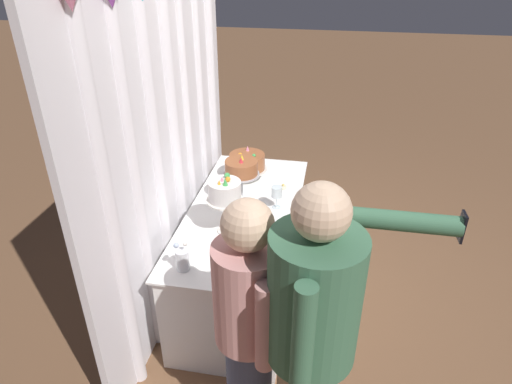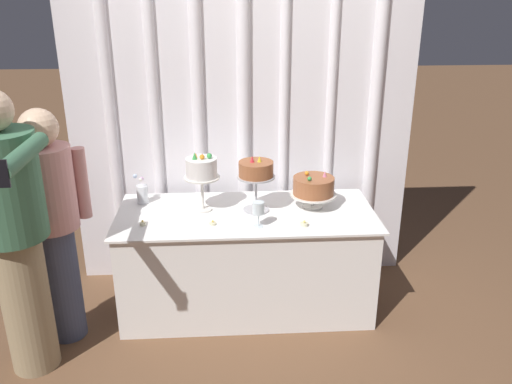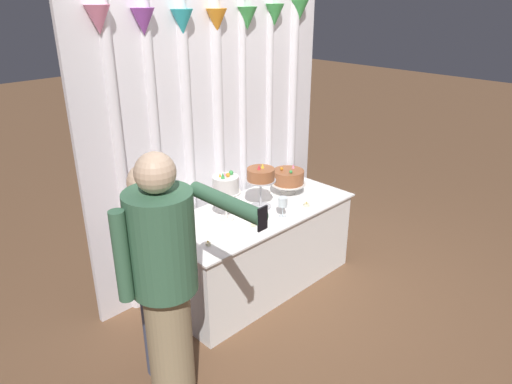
{
  "view_description": "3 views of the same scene",
  "coord_description": "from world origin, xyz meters",
  "px_view_note": "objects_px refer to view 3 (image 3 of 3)",
  "views": [
    {
      "loc": [
        -2.67,
        -0.48,
        2.41
      ],
      "look_at": [
        -0.02,
        0.01,
        0.89
      ],
      "focal_mm": 31.36,
      "sensor_mm": 36.0,
      "label": 1
    },
    {
      "loc": [
        -0.14,
        -3.17,
        2.16
      ],
      "look_at": [
        0.07,
        0.1,
        0.88
      ],
      "focal_mm": 37.02,
      "sensor_mm": 36.0,
      "label": 2
    },
    {
      "loc": [
        -2.55,
        -2.45,
        2.45
      ],
      "look_at": [
        0.01,
        0.12,
        0.89
      ],
      "focal_mm": 33.34,
      "sensor_mm": 36.0,
      "label": 3
    }
  ],
  "objects_px": {
    "cake_display_leftmost": "(226,186)",
    "tealight_near_right": "(306,205)",
    "tealight_far_left": "(208,244)",
    "guest_man_dark_suit": "(154,265)",
    "wine_glass": "(283,203)",
    "guest_man_pink_jacket": "(165,281)",
    "cake_display_rightmost": "(288,178)",
    "tealight_near_left": "(253,225)",
    "cake_table": "(257,248)",
    "flower_vase": "(171,221)",
    "cake_display_center": "(261,177)"
  },
  "relations": [
    {
      "from": "cake_display_rightmost",
      "to": "tealight_near_right",
      "type": "height_order",
      "value": "cake_display_rightmost"
    },
    {
      "from": "cake_table",
      "to": "flower_vase",
      "type": "distance_m",
      "value": 0.87
    },
    {
      "from": "flower_vase",
      "to": "tealight_near_left",
      "type": "relative_size",
      "value": 4.66
    },
    {
      "from": "flower_vase",
      "to": "wine_glass",
      "type": "bearing_deg",
      "value": -29.25
    },
    {
      "from": "flower_vase",
      "to": "tealight_far_left",
      "type": "xyz_separation_m",
      "value": [
        0.05,
        -0.38,
        -0.06
      ]
    },
    {
      "from": "cake_display_rightmost",
      "to": "cake_table",
      "type": "bearing_deg",
      "value": -171.86
    },
    {
      "from": "cake_display_rightmost",
      "to": "tealight_near_right",
      "type": "bearing_deg",
      "value": -108.97
    },
    {
      "from": "tealight_near_right",
      "to": "guest_man_dark_suit",
      "type": "height_order",
      "value": "guest_man_dark_suit"
    },
    {
      "from": "tealight_near_left",
      "to": "tealight_far_left",
      "type": "bearing_deg",
      "value": 178.06
    },
    {
      "from": "cake_display_rightmost",
      "to": "guest_man_pink_jacket",
      "type": "bearing_deg",
      "value": -160.29
    },
    {
      "from": "flower_vase",
      "to": "cake_display_center",
      "type": "bearing_deg",
      "value": -13.37
    },
    {
      "from": "wine_glass",
      "to": "tealight_near_right",
      "type": "height_order",
      "value": "wine_glass"
    },
    {
      "from": "tealight_far_left",
      "to": "guest_man_dark_suit",
      "type": "relative_size",
      "value": 0.03
    },
    {
      "from": "cake_display_rightmost",
      "to": "guest_man_dark_suit",
      "type": "distance_m",
      "value": 1.69
    },
    {
      "from": "cake_display_center",
      "to": "tealight_near_left",
      "type": "xyz_separation_m",
      "value": [
        -0.29,
        -0.21,
        -0.27
      ]
    },
    {
      "from": "wine_glass",
      "to": "guest_man_dark_suit",
      "type": "relative_size",
      "value": 0.11
    },
    {
      "from": "tealight_far_left",
      "to": "guest_man_pink_jacket",
      "type": "xyz_separation_m",
      "value": [
        -0.64,
        -0.4,
        0.18
      ]
    },
    {
      "from": "cake_display_leftmost",
      "to": "tealight_near_right",
      "type": "relative_size",
      "value": 8.24
    },
    {
      "from": "cake_display_center",
      "to": "tealight_near_left",
      "type": "bearing_deg",
      "value": -144.6
    },
    {
      "from": "cake_display_center",
      "to": "wine_glass",
      "type": "height_order",
      "value": "cake_display_center"
    },
    {
      "from": "cake_display_center",
      "to": "guest_man_pink_jacket",
      "type": "bearing_deg",
      "value": -156.61
    },
    {
      "from": "tealight_far_left",
      "to": "cake_display_center",
      "type": "bearing_deg",
      "value": 14.55
    },
    {
      "from": "cake_display_leftmost",
      "to": "flower_vase",
      "type": "relative_size",
      "value": 1.96
    },
    {
      "from": "cake_display_rightmost",
      "to": "tealight_near_left",
      "type": "xyz_separation_m",
      "value": [
        -0.69,
        -0.25,
        -0.14
      ]
    },
    {
      "from": "wine_glass",
      "to": "tealight_near_left",
      "type": "height_order",
      "value": "wine_glass"
    },
    {
      "from": "cake_display_rightmost",
      "to": "tealight_far_left",
      "type": "distance_m",
      "value": 1.17
    },
    {
      "from": "cake_display_rightmost",
      "to": "flower_vase",
      "type": "height_order",
      "value": "cake_display_rightmost"
    },
    {
      "from": "guest_man_pink_jacket",
      "to": "cake_display_leftmost",
      "type": "bearing_deg",
      "value": 31.62
    },
    {
      "from": "cake_display_leftmost",
      "to": "cake_display_rightmost",
      "type": "height_order",
      "value": "cake_display_leftmost"
    },
    {
      "from": "cake_table",
      "to": "cake_display_leftmost",
      "type": "height_order",
      "value": "cake_display_leftmost"
    },
    {
      "from": "wine_glass",
      "to": "guest_man_dark_suit",
      "type": "bearing_deg",
      "value": -177.98
    },
    {
      "from": "wine_glass",
      "to": "guest_man_pink_jacket",
      "type": "xyz_separation_m",
      "value": [
        -1.38,
        -0.34,
        0.06
      ]
    },
    {
      "from": "guest_man_dark_suit",
      "to": "tealight_near_left",
      "type": "bearing_deg",
      "value": 5.38
    },
    {
      "from": "cake_display_leftmost",
      "to": "guest_man_pink_jacket",
      "type": "xyz_separation_m",
      "value": [
        -1.02,
        -0.63,
        -0.1
      ]
    },
    {
      "from": "cake_display_leftmost",
      "to": "guest_man_dark_suit",
      "type": "bearing_deg",
      "value": -159.95
    },
    {
      "from": "wine_glass",
      "to": "tealight_near_right",
      "type": "xyz_separation_m",
      "value": [
        0.29,
        -0.01,
        -0.11
      ]
    },
    {
      "from": "cake_table",
      "to": "tealight_far_left",
      "type": "xyz_separation_m",
      "value": [
        -0.67,
        -0.16,
        0.38
      ]
    },
    {
      "from": "cake_display_rightmost",
      "to": "tealight_near_right",
      "type": "xyz_separation_m",
      "value": [
        -0.1,
        -0.31,
        -0.14
      ]
    },
    {
      "from": "cake_table",
      "to": "tealight_near_left",
      "type": "height_order",
      "value": "tealight_near_left"
    },
    {
      "from": "tealight_near_left",
      "to": "guest_man_dark_suit",
      "type": "height_order",
      "value": "guest_man_dark_suit"
    },
    {
      "from": "cake_display_rightmost",
      "to": "wine_glass",
      "type": "relative_size",
      "value": 1.9
    },
    {
      "from": "cake_table",
      "to": "guest_man_dark_suit",
      "type": "height_order",
      "value": "guest_man_dark_suit"
    },
    {
      "from": "cake_table",
      "to": "guest_man_dark_suit",
      "type": "xyz_separation_m",
      "value": [
        -1.19,
        -0.27,
        0.47
      ]
    },
    {
      "from": "tealight_near_left",
      "to": "guest_man_dark_suit",
      "type": "bearing_deg",
      "value": -174.62
    },
    {
      "from": "guest_man_dark_suit",
      "to": "guest_man_pink_jacket",
      "type": "xyz_separation_m",
      "value": [
        -0.12,
        -0.3,
        0.08
      ]
    },
    {
      "from": "cake_display_leftmost",
      "to": "guest_man_pink_jacket",
      "type": "relative_size",
      "value": 0.25
    },
    {
      "from": "tealight_far_left",
      "to": "guest_man_dark_suit",
      "type": "distance_m",
      "value": 0.54
    },
    {
      "from": "tealight_far_left",
      "to": "tealight_near_left",
      "type": "distance_m",
      "value": 0.45
    },
    {
      "from": "cake_display_center",
      "to": "flower_vase",
      "type": "height_order",
      "value": "cake_display_center"
    },
    {
      "from": "cake_display_leftmost",
      "to": "tealight_far_left",
      "type": "height_order",
      "value": "cake_display_leftmost"
    }
  ]
}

